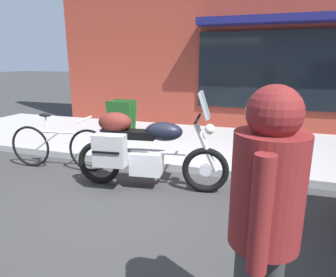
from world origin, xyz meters
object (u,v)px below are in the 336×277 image
at_px(touring_motorcycle, 140,147).
at_px(pedestrian_walking, 266,203).
at_px(parked_bicycle, 59,147).
at_px(sandwich_board_sign, 122,120).

height_order(touring_motorcycle, pedestrian_walking, pedestrian_walking).
relative_size(touring_motorcycle, pedestrian_walking, 1.32).
xyz_separation_m(parked_bicycle, sandwich_board_sign, (0.31, 1.72, 0.16)).
distance_m(parked_bicycle, sandwich_board_sign, 1.75).
xyz_separation_m(touring_motorcycle, pedestrian_walking, (1.65, -2.12, 0.44)).
bearing_deg(touring_motorcycle, sandwich_board_sign, 123.05).
xyz_separation_m(pedestrian_walking, sandwich_board_sign, (-2.95, 4.12, -0.50)).
height_order(parked_bicycle, sandwich_board_sign, sandwich_board_sign).
distance_m(touring_motorcycle, pedestrian_walking, 2.72).
xyz_separation_m(touring_motorcycle, parked_bicycle, (-1.61, 0.29, -0.22)).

